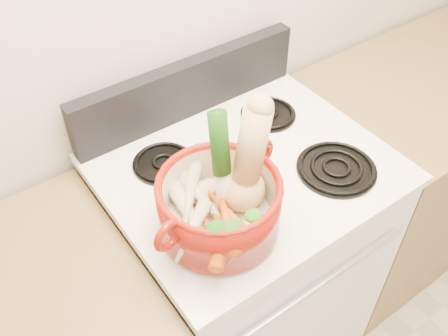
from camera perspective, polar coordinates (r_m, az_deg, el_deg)
wall_back at (r=1.44m, az=-5.81°, el=18.46°), size 3.50×0.02×2.60m
stove_body at (r=1.78m, az=2.14°, el=-11.06°), size 0.76×0.65×0.92m
cooktop at (r=1.42m, az=2.64°, el=-0.12°), size 0.78×0.67×0.03m
control_backsplash at (r=1.54m, az=-4.13°, el=9.09°), size 0.76×0.05×0.18m
oven_handle at (r=1.39m, az=11.23°, el=-12.81°), size 0.60×0.02×0.02m
counter_right at (r=2.39m, az=23.04°, el=2.11°), size 1.36×0.65×0.90m
burner_front_left at (r=1.24m, az=0.19°, el=-7.19°), size 0.22×0.22×0.02m
burner_front_right at (r=1.42m, az=12.74°, el=0.02°), size 0.22×0.22×0.02m
burner_back_left at (r=1.41m, az=-6.95°, el=0.67°), size 0.17×0.17×0.02m
burner_back_right at (r=1.57m, az=5.07°, el=6.26°), size 0.17×0.17×0.02m
dutch_oven at (r=1.18m, az=-0.57°, el=-4.29°), size 0.36×0.36×0.14m
pot_handle_left at (r=1.07m, az=-6.37°, el=-7.64°), size 0.08×0.04×0.08m
pot_handle_right at (r=1.24m, az=4.37°, el=1.64°), size 0.08×0.04×0.08m
squash at (r=1.14m, az=2.52°, el=0.76°), size 0.19×0.15×0.30m
leek at (r=1.13m, az=-0.00°, el=0.32°), size 0.07×0.11×0.29m
ginger at (r=1.24m, az=-2.54°, el=-2.81°), size 0.09×0.06×0.04m
parsnip_0 at (r=1.18m, az=-3.52°, el=-5.97°), size 0.07×0.23×0.06m
parsnip_1 at (r=1.18m, az=-3.67°, el=-5.78°), size 0.07×0.20×0.06m
parsnip_2 at (r=1.20m, az=-2.20°, el=-3.76°), size 0.05×0.20×0.06m
parsnip_3 at (r=1.14m, az=-3.78°, el=-7.16°), size 0.16×0.12×0.05m
parsnip_4 at (r=1.20m, az=-3.88°, el=-2.78°), size 0.18×0.20×0.06m
carrot_0 at (r=1.16m, az=-0.28°, el=-7.30°), size 0.08×0.17×0.05m
carrot_1 at (r=1.15m, az=-1.63°, el=-7.74°), size 0.08×0.14×0.04m
carrot_2 at (r=1.18m, az=0.59°, el=-5.47°), size 0.03×0.18×0.05m
carrot_3 at (r=1.12m, az=-0.39°, el=-8.13°), size 0.13×0.14×0.05m
carrot_4 at (r=1.15m, az=0.33°, el=-6.30°), size 0.11×0.18×0.05m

